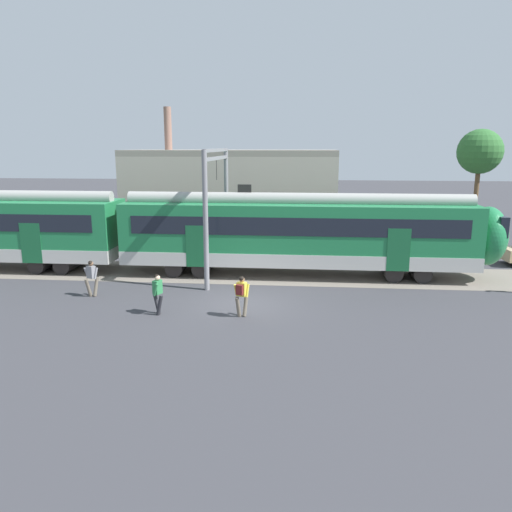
# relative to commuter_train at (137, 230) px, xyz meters

# --- Properties ---
(ground_plane) EXTENTS (160.00, 160.00, 0.00)m
(ground_plane) POSITION_rel_commuter_train_xyz_m (6.33, -5.08, -2.25)
(ground_plane) COLOR #38383D
(track_bed) EXTENTS (80.00, 4.40, 0.01)m
(track_bed) POSITION_rel_commuter_train_xyz_m (-2.48, 0.00, -2.25)
(track_bed) COLOR slate
(track_bed) RESTS_ON ground
(commuter_train) EXTENTS (38.05, 3.07, 4.73)m
(commuter_train) POSITION_rel_commuter_train_xyz_m (0.00, 0.00, 0.00)
(commuter_train) COLOR #B7B7B2
(commuter_train) RESTS_ON ground
(pedestrian_grey) EXTENTS (0.65, 0.56, 1.67)m
(pedestrian_grey) POSITION_rel_commuter_train_xyz_m (-0.59, -4.70, -1.29)
(pedestrian_grey) COLOR #6B6051
(pedestrian_grey) RESTS_ON ground
(pedestrian_green) EXTENTS (0.58, 0.64, 1.67)m
(pedestrian_green) POSITION_rel_commuter_train_xyz_m (3.07, -6.82, -1.29)
(pedestrian_green) COLOR #28282D
(pedestrian_green) RESTS_ON ground
(pedestrian_yellow) EXTENTS (0.64, 0.58, 1.67)m
(pedestrian_yellow) POSITION_rel_commuter_train_xyz_m (6.46, -6.82, -1.26)
(pedestrian_yellow) COLOR #6B6051
(pedestrian_yellow) RESTS_ON ground
(catenary_gantry) EXTENTS (0.24, 6.64, 6.53)m
(catenary_gantry) POSITION_rel_commuter_train_xyz_m (4.38, 0.00, 2.06)
(catenary_gantry) COLOR gray
(catenary_gantry) RESTS_ON ground
(background_building) EXTENTS (14.03, 5.00, 9.20)m
(background_building) POSITION_rel_commuter_train_xyz_m (3.94, 8.09, 0.95)
(background_building) COLOR #B2A899
(background_building) RESTS_ON ground
(street_tree_right) EXTENTS (3.06, 3.06, 7.81)m
(street_tree_right) POSITION_rel_commuter_train_xyz_m (20.95, 10.82, 3.96)
(street_tree_right) COLOR brown
(street_tree_right) RESTS_ON ground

